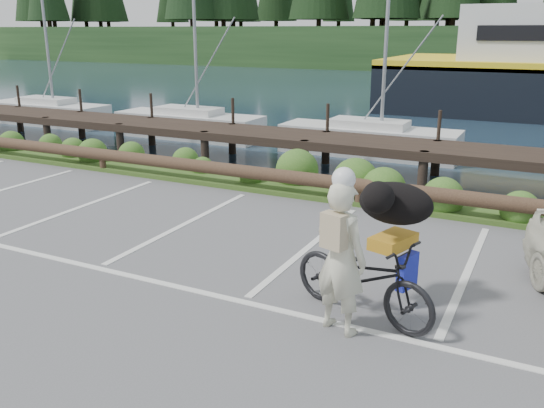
# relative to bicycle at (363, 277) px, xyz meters

# --- Properties ---
(ground) EXTENTS (72.00, 72.00, 0.00)m
(ground) POSITION_rel_bicycle_xyz_m (-1.58, 0.06, -0.55)
(ground) COLOR #545356
(harbor_backdrop) EXTENTS (170.00, 160.00, 30.00)m
(harbor_backdrop) POSITION_rel_bicycle_xyz_m (-1.17, 78.47, -0.55)
(harbor_backdrop) COLOR #182A3A
(harbor_backdrop) RESTS_ON ground
(vegetation_strip) EXTENTS (34.00, 1.60, 0.10)m
(vegetation_strip) POSITION_rel_bicycle_xyz_m (-1.58, 5.36, -0.50)
(vegetation_strip) COLOR #3D5B21
(vegetation_strip) RESTS_ON ground
(log_rail) EXTENTS (32.00, 0.30, 0.60)m
(log_rail) POSITION_rel_bicycle_xyz_m (-1.58, 4.66, -0.55)
(log_rail) COLOR #443021
(log_rail) RESTS_ON ground
(bicycle) EXTENTS (2.21, 1.32, 1.10)m
(bicycle) POSITION_rel_bicycle_xyz_m (0.00, 0.00, 0.00)
(bicycle) COLOR black
(bicycle) RESTS_ON ground
(cyclist) EXTENTS (0.80, 0.64, 1.91)m
(cyclist) POSITION_rel_bicycle_xyz_m (-0.15, -0.47, 0.41)
(cyclist) COLOR beige
(cyclist) RESTS_ON ground
(dog) EXTENTS (0.76, 1.09, 0.57)m
(dog) POSITION_rel_bicycle_xyz_m (0.20, 0.64, 0.84)
(dog) COLOR black
(dog) RESTS_ON bicycle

